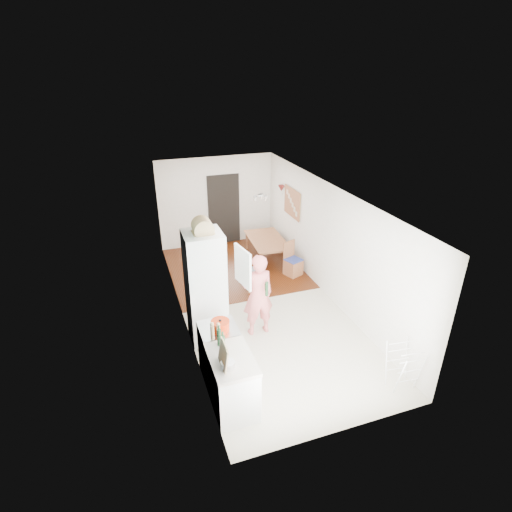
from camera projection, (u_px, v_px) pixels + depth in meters
room_shell at (258, 252)px, 8.09m from camera, size 3.20×7.00×2.50m
floor at (258, 304)px, 8.63m from camera, size 3.20×7.00×0.01m
wood_floor_overlay at (234, 267)px, 10.20m from camera, size 3.20×3.30×0.01m
sage_wall_panel at (199, 286)px, 5.66m from camera, size 0.02×3.00×1.30m
tile_splashback at (211, 349)px, 5.49m from camera, size 0.02×1.90×0.50m
doorway_recess at (224, 210)px, 11.22m from camera, size 0.90×0.04×2.00m
base_cabinet at (232, 384)px, 5.89m from camera, size 0.60×0.90×0.86m
worktop at (231, 359)px, 5.69m from camera, size 0.62×0.92×0.06m
range_cooker at (220, 352)px, 6.52m from camera, size 0.60×0.60×0.88m
cooker_top at (218, 329)px, 6.32m from camera, size 0.60×0.60×0.04m
fridge_housing at (206, 288)px, 7.13m from camera, size 0.66×0.66×2.15m
fridge_door at (243, 267)px, 6.84m from camera, size 0.14×0.56×0.70m
fridge_interior at (221, 262)px, 7.01m from camera, size 0.02×0.52×0.66m
pinboard at (292, 203)px, 10.04m from camera, size 0.03×0.90×0.70m
pinboard_frame at (292, 203)px, 10.04m from camera, size 0.00×0.94×0.74m
wall_sconce at (281, 188)px, 10.50m from camera, size 0.18×0.18×0.16m
person at (258, 288)px, 7.33m from camera, size 0.73×0.49×1.94m
dining_table at (268, 250)px, 10.59m from camera, size 0.83×1.39×0.47m
dining_chair at (294, 259)px, 9.67m from camera, size 0.46×0.46×0.85m
stool at (254, 284)px, 9.07m from camera, size 0.37×0.37×0.37m
grey_drape at (255, 274)px, 8.94m from camera, size 0.50×0.50×0.17m
drying_rack at (403, 367)px, 6.27m from camera, size 0.44×0.40×0.78m
bread_bin at (203, 228)px, 6.62m from camera, size 0.42×0.40×0.19m
red_casserole at (220, 326)px, 6.22m from camera, size 0.34×0.34×0.17m
steel_pan at (228, 365)px, 5.47m from camera, size 0.20×0.20×0.10m
held_bottle at (267, 289)px, 7.16m from camera, size 0.06×0.06×0.28m
bottle_a at (219, 337)px, 5.87m from camera, size 0.08×0.08×0.28m
bottle_b at (223, 344)px, 5.73m from camera, size 0.06×0.06×0.28m
bottle_c at (224, 354)px, 5.58m from camera, size 0.09×0.09×0.21m
pepper_mill_front at (212, 332)px, 6.03m from camera, size 0.08×0.08×0.23m
pepper_mill_back at (219, 331)px, 6.07m from camera, size 0.06×0.06×0.20m
chopping_boards at (223, 356)px, 5.42m from camera, size 0.04×0.29×0.39m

